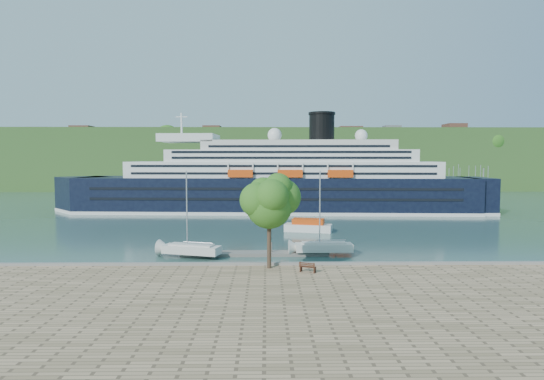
{
  "coord_description": "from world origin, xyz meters",
  "views": [
    {
      "loc": [
        1.66,
        -48.4,
        12.48
      ],
      "look_at": [
        2.65,
        30.0,
        7.0
      ],
      "focal_mm": 30.0,
      "sensor_mm": 36.0,
      "label": 1
    }
  ],
  "objects": [
    {
      "name": "far_hillside",
      "position": [
        0.0,
        145.0,
        12.0
      ],
      "size": [
        400.0,
        50.0,
        24.0
      ],
      "primitive_type": "cube",
      "color": "#2D4F1F",
      "rests_on": "ground"
    },
    {
      "name": "floating_pontoon",
      "position": [
        0.21,
        9.45,
        0.21
      ],
      "size": [
        18.95,
        2.75,
        0.42
      ],
      "primitive_type": null,
      "rotation": [
        0.0,
        0.0,
        0.02
      ],
      "color": "gray",
      "rests_on": "ground"
    },
    {
      "name": "ground",
      "position": [
        0.0,
        0.0,
        0.0
      ],
      "size": [
        400.0,
        400.0,
        0.0
      ],
      "primitive_type": "plane",
      "color": "#2B4C46",
      "rests_on": "ground"
    },
    {
      "name": "promenade_tree",
      "position": [
        1.95,
        -1.5,
        6.38
      ],
      "size": [
        6.49,
        6.49,
        10.75
      ],
      "primitive_type": null,
      "color": "#255F19",
      "rests_on": "promenade"
    },
    {
      "name": "quay_coping",
      "position": [
        0.0,
        -0.2,
        1.15
      ],
      "size": [
        220.0,
        0.5,
        0.3
      ],
      "primitive_type": "cube",
      "color": "slate",
      "rests_on": "promenade"
    },
    {
      "name": "park_bench",
      "position": [
        5.85,
        -3.3,
        1.57
      ],
      "size": [
        1.91,
        1.38,
        1.13
      ],
      "primitive_type": null,
      "rotation": [
        0.0,
        0.0,
        -0.42
      ],
      "color": "#472314",
      "rests_on": "promenade"
    },
    {
      "name": "sailboat_white_near",
      "position": [
        -7.73,
        7.91,
        5.22
      ],
      "size": [
        8.39,
        4.45,
        10.44
      ],
      "primitive_type": null,
      "rotation": [
        0.0,
        0.0,
        -0.29
      ],
      "color": "silver",
      "rests_on": "ground"
    },
    {
      "name": "tender_launch",
      "position": [
        8.8,
        28.33,
        1.11
      ],
      "size": [
        8.46,
        4.66,
        2.22
      ],
      "primitive_type": null,
      "rotation": [
        0.0,
        0.0,
        -0.25
      ],
      "color": "#DA420C",
      "rests_on": "ground"
    },
    {
      "name": "cruise_ship",
      "position": [
        3.59,
        56.74,
        11.53
      ],
      "size": [
        103.35,
        20.45,
        23.06
      ],
      "primitive_type": null,
      "rotation": [
        0.0,
        0.0,
        -0.05
      ],
      "color": "black",
      "rests_on": "ground"
    },
    {
      "name": "sailboat_white_far",
      "position": [
        9.05,
        9.16,
        5.2
      ],
      "size": [
        8.08,
        2.37,
        10.39
      ],
      "primitive_type": null,
      "rotation": [
        0.0,
        0.0,
        0.02
      ],
      "color": "silver",
      "rests_on": "ground"
    }
  ]
}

